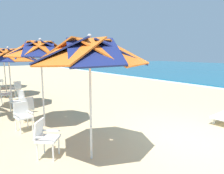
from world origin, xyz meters
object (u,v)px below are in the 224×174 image
Objects in this scene: plastic_chair_3 at (4,93)px; plastic_chair_0 at (45,136)px; beach_umbrella_1 at (41,50)px; beach_umbrella_3 at (3,56)px; plastic_chair_2 at (26,107)px; beach_umbrella_2 at (8,56)px; plastic_chair_4 at (18,100)px; plastic_chair_7 at (16,88)px; beach_umbrella_0 at (90,53)px; plastic_chair_1 at (23,115)px.

plastic_chair_0 is at bearing -1.18° from plastic_chair_3.
beach_umbrella_1 reaches higher than beach_umbrella_3.
beach_umbrella_2 is at bearing -179.35° from plastic_chair_2.
plastic_chair_2 is (-0.82, -0.33, -1.90)m from beach_umbrella_1.
beach_umbrella_3 is (-3.50, 0.14, 1.71)m from plastic_chair_4.
plastic_chair_7 is (-5.40, 0.28, -1.90)m from beach_umbrella_1.
beach_umbrella_2 is (-3.15, -0.35, -0.18)m from beach_umbrella_1.
beach_umbrella_1 is 3.19× the size of plastic_chair_7.
beach_umbrella_0 reaches higher than plastic_chair_7.
beach_umbrella_2 reaches higher than plastic_chair_0.
beach_umbrella_1 is 2.98m from plastic_chair_4.
plastic_chair_1 is (-2.69, -0.79, -1.82)m from beach_umbrella_0.
plastic_chair_0 is 0.33× the size of beach_umbrella_2.
plastic_chair_2 is (-0.80, 0.31, 0.00)m from plastic_chair_1.
plastic_chair_1 is at bearing -163.64° from beach_umbrella_0.
beach_umbrella_1 is 3.19× the size of plastic_chair_4.
plastic_chair_0 is 6.07m from plastic_chair_3.
plastic_chair_4 is (-4.94, -0.43, -1.82)m from beach_umbrella_0.
beach_umbrella_0 is 3.11× the size of plastic_chair_0.
beach_umbrella_0 is 3.34m from plastic_chair_1.
plastic_chair_1 is 0.33× the size of beach_umbrella_2.
plastic_chair_7 is at bearing 47.30° from beach_umbrella_3.
plastic_chair_3 and plastic_chair_7 have the same top height.
plastic_chair_0 is 1.00× the size of plastic_chair_7.
beach_umbrella_2 is 3.00× the size of plastic_chair_4.
plastic_chair_1 is at bearing -9.70° from plastic_chair_7.
beach_umbrella_0 is 3.11× the size of plastic_chair_7.
plastic_chair_1 is 1.00× the size of plastic_chair_7.
beach_umbrella_1 is 2.01m from plastic_chair_1.
plastic_chair_3 is 1.00× the size of plastic_chair_7.
plastic_chair_2 is 3.26m from plastic_chair_3.
beach_umbrella_0 is 8.26m from plastic_chair_7.
plastic_chair_1 is 4.05m from plastic_chair_3.
plastic_chair_7 is at bearing 176.98° from beach_umbrella_1.
beach_umbrella_0 is 3.11× the size of plastic_chair_1.
plastic_chair_4 is (1.79, 0.24, 0.00)m from plastic_chair_3.
beach_umbrella_2 is at bearing -174.64° from plastic_chair_4.
plastic_chair_7 is at bearing 169.85° from plastic_chair_4.
beach_umbrella_0 reaches higher than beach_umbrella_3.
plastic_chair_0 is at bearing -4.90° from plastic_chair_4.
plastic_chair_3 is at bearing 178.82° from plastic_chair_0.
beach_umbrella_2 is (-3.13, 0.28, 1.73)m from plastic_chair_1.
plastic_chair_2 is at bearing -2.21° from beach_umbrella_3.
plastic_chair_3 is (-6.07, 0.12, 0.00)m from plastic_chair_0.
plastic_chair_4 is at bearing 7.72° from plastic_chair_3.
plastic_chair_3 and plastic_chair_4 have the same top height.
plastic_chair_3 is at bearing 178.33° from plastic_chair_1.
beach_umbrella_0 is 0.97× the size of beach_umbrella_1.
beach_umbrella_2 is 2.90m from plastic_chair_7.
beach_umbrella_1 is at bearing 162.25° from plastic_chair_0.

